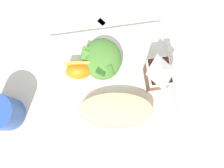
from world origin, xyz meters
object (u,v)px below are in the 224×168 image
at_px(paper_napkin, 183,29).
at_px(metal_fork, 87,10).
at_px(orange_wedge_front, 79,71).
at_px(green_salad_pile, 102,59).
at_px(cheesy_pizza_bread, 116,110).
at_px(white_plate, 112,85).
at_px(drinking_blue_cup, 2,113).
at_px(milk_carton, 158,75).

relative_size(paper_napkin, metal_fork, 0.71).
bearing_deg(paper_napkin, orange_wedge_front, -74.01).
bearing_deg(green_salad_pile, cheesy_pizza_bread, 7.53).
distance_m(white_plate, cheesy_pizza_bread, 0.07).
relative_size(cheesy_pizza_bread, metal_fork, 1.15).
distance_m(white_plate, paper_napkin, 0.23).
relative_size(cheesy_pizza_bread, drinking_blue_cup, 1.90).
xyz_separation_m(milk_carton, drinking_blue_cup, (0.03, -0.35, -0.03)).
height_order(milk_carton, paper_napkin, milk_carton).
bearing_deg(cheesy_pizza_bread, orange_wedge_front, -144.00).
xyz_separation_m(green_salad_pile, drinking_blue_cup, (0.09, -0.24, 0.01)).
height_order(paper_napkin, metal_fork, metal_fork).
height_order(paper_napkin, drinking_blue_cup, drinking_blue_cup).
relative_size(green_salad_pile, paper_napkin, 0.91).
xyz_separation_m(cheesy_pizza_bread, metal_fork, (-0.26, -0.04, -0.03)).
bearing_deg(green_salad_pile, drinking_blue_cup, -68.32).
xyz_separation_m(white_plate, milk_carton, (0.00, 0.10, 0.07)).
relative_size(milk_carton, paper_napkin, 1.00).
height_order(cheesy_pizza_bread, drinking_blue_cup, drinking_blue_cup).
bearing_deg(paper_napkin, milk_carton, -38.85).
xyz_separation_m(metal_fork, drinking_blue_cup, (0.24, -0.22, 0.04)).
xyz_separation_m(white_plate, drinking_blue_cup, (0.03, -0.25, 0.04)).
bearing_deg(green_salad_pile, milk_carton, 61.29).
bearing_deg(metal_fork, white_plate, 9.94).
relative_size(green_salad_pile, orange_wedge_front, 1.57).
bearing_deg(paper_napkin, metal_fork, -110.14).
bearing_deg(metal_fork, drinking_blue_cup, -42.32).
height_order(orange_wedge_front, paper_napkin, orange_wedge_front).
bearing_deg(white_plate, metal_fork, -170.06).
bearing_deg(white_plate, green_salad_pile, -166.09).
distance_m(paper_napkin, metal_fork, 0.25).
height_order(cheesy_pizza_bread, paper_napkin, cheesy_pizza_bread).
xyz_separation_m(cheesy_pizza_bread, milk_carton, (-0.06, 0.10, 0.04)).
xyz_separation_m(paper_napkin, drinking_blue_cup, (0.15, -0.45, 0.05)).
bearing_deg(cheesy_pizza_bread, paper_napkin, 132.41).
bearing_deg(drinking_blue_cup, paper_napkin, 108.66).
xyz_separation_m(white_plate, green_salad_pile, (-0.06, -0.01, 0.03)).
height_order(white_plate, cheesy_pizza_bread, cheesy_pizza_bread).
bearing_deg(green_salad_pile, metal_fork, -171.76).
xyz_separation_m(orange_wedge_front, metal_fork, (-0.16, 0.04, -0.03)).
xyz_separation_m(milk_carton, paper_napkin, (-0.12, 0.10, -0.07)).
height_order(green_salad_pile, paper_napkin, green_salad_pile).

